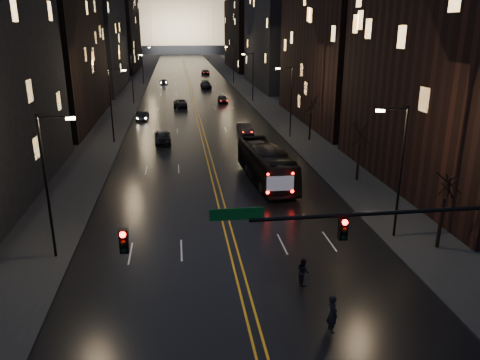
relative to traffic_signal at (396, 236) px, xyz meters
name	(u,v)px	position (x,y,z in m)	size (l,w,h in m)	color
ground	(259,347)	(-5.91, 0.00, -5.10)	(900.00, 900.00, 0.00)	black
road	(186,72)	(-5.91, 130.00, -5.09)	(20.00, 320.00, 0.02)	black
sidewalk_left	(140,73)	(-19.91, 130.00, -5.02)	(8.00, 320.00, 0.16)	black
sidewalk_right	(231,72)	(8.09, 130.00, -5.02)	(8.00, 320.00, 0.16)	black
center_line	(186,72)	(-5.91, 130.00, -5.08)	(0.62, 320.00, 0.01)	orange
building_left_mid	(44,23)	(-26.91, 54.00, 8.90)	(12.00, 30.00, 28.00)	black
building_left_far	(92,43)	(-26.91, 92.00, 4.90)	(12.00, 34.00, 20.00)	black
building_left_dist	(117,31)	(-26.91, 140.00, 6.90)	(12.00, 40.00, 24.00)	black
building_right_near	(469,47)	(15.09, 20.00, 6.90)	(12.00, 26.00, 24.00)	black
building_right_mid	(281,29)	(15.09, 92.00, 7.90)	(12.00, 34.00, 26.00)	black
building_right_dist	(249,34)	(15.09, 140.00, 5.90)	(12.00, 40.00, 22.00)	black
capitol	(179,19)	(-5.91, 250.00, 12.05)	(90.00, 50.00, 58.50)	black
traffic_signal	(396,236)	(0.00, 0.00, 0.00)	(17.29, 0.45, 7.00)	black
streetlamp_right_near	(399,166)	(4.91, 10.00, -0.02)	(2.13, 0.25, 9.00)	black
streetlamp_left_near	(49,180)	(-16.72, 10.00, -0.02)	(2.13, 0.25, 9.00)	black
streetlamp_right_mid	(290,98)	(4.91, 40.00, -0.02)	(2.13, 0.25, 9.00)	black
streetlamp_left_mid	(112,102)	(-16.72, 40.00, -0.02)	(2.13, 0.25, 9.00)	black
streetlamp_right_far	(252,74)	(4.91, 70.00, -0.02)	(2.13, 0.25, 9.00)	black
streetlamp_left_far	(133,76)	(-16.72, 70.00, -0.02)	(2.13, 0.25, 9.00)	black
streetlamp_right_dist	(233,62)	(4.91, 100.00, -0.02)	(2.13, 0.25, 9.00)	black
streetlamp_left_dist	(143,63)	(-16.72, 100.00, -0.02)	(2.13, 0.25, 9.00)	black
tree_right_near	(446,183)	(7.09, 8.00, -0.58)	(2.40, 2.40, 6.65)	black
tree_right_mid	(360,133)	(7.09, 22.00, -0.58)	(2.40, 2.40, 6.65)	black
tree_right_far	(311,105)	(7.09, 38.00, -0.58)	(2.40, 2.40, 6.65)	black
bus	(266,164)	(-1.25, 23.06, -3.46)	(2.77, 11.82, 3.29)	black
oncoming_car_a	(162,136)	(-11.02, 39.41, -4.29)	(1.92, 4.78, 1.63)	black
oncoming_car_b	(142,116)	(-14.35, 54.29, -4.39)	(1.50, 4.30, 1.42)	black
oncoming_car_c	(180,103)	(-8.51, 65.80, -4.40)	(2.35, 5.09, 1.41)	black
oncoming_car_d	(164,82)	(-12.10, 99.94, -4.46)	(1.80, 4.42, 1.28)	black
receding_car_a	(245,129)	(-0.32, 42.84, -4.38)	(1.52, 4.37, 1.44)	black
receding_car_b	(223,99)	(-0.68, 69.00, -4.33)	(1.83, 4.54, 1.55)	black
receding_car_c	(206,85)	(-2.37, 91.15, -4.31)	(2.23, 5.49, 1.59)	black
receding_car_d	(205,72)	(-0.44, 122.93, -4.39)	(2.36, 5.11, 1.42)	black
pedestrian_a	(332,313)	(-2.34, 0.72, -4.15)	(0.70, 0.46, 1.92)	black
pedestrian_b	(303,271)	(-2.57, 5.00, -4.31)	(0.77, 0.42, 1.58)	black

